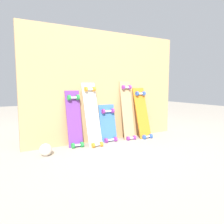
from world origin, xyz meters
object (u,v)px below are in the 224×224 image
at_px(skateboard_purple, 74,121).
at_px(skateboard_natural, 128,113).
at_px(skateboard_white, 92,117).
at_px(skateboard_orange, 142,115).
at_px(rubber_ball, 46,150).
at_px(skateboard_blue, 108,125).

height_order(skateboard_purple, skateboard_natural, skateboard_natural).
height_order(skateboard_purple, skateboard_white, skateboard_white).
bearing_deg(skateboard_white, skateboard_purple, 166.65).
xyz_separation_m(skateboard_white, skateboard_orange, (0.81, 0.01, -0.04)).
bearing_deg(rubber_ball, skateboard_natural, 8.77).
height_order(skateboard_white, skateboard_natural, skateboard_natural).
xyz_separation_m(skateboard_white, skateboard_blue, (0.27, 0.06, -0.15)).
bearing_deg(skateboard_purple, rubber_ball, -154.60).
height_order(skateboard_white, skateboard_blue, skateboard_white).
bearing_deg(skateboard_natural, rubber_ball, -171.23).
distance_m(skateboard_purple, skateboard_orange, 1.03).
distance_m(skateboard_blue, skateboard_natural, 0.34).
distance_m(skateboard_white, skateboard_blue, 0.31).
height_order(skateboard_natural, skateboard_orange, skateboard_natural).
distance_m(skateboard_natural, rubber_ball, 1.25).
bearing_deg(skateboard_natural, skateboard_purple, 179.25).
bearing_deg(skateboard_white, rubber_ball, -167.23).
relative_size(skateboard_blue, rubber_ball, 4.15).
distance_m(skateboard_white, rubber_ball, 0.71).
xyz_separation_m(skateboard_white, skateboard_natural, (0.57, 0.04, 0.01)).
bearing_deg(skateboard_purple, skateboard_white, -13.35).
height_order(skateboard_white, skateboard_orange, skateboard_white).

